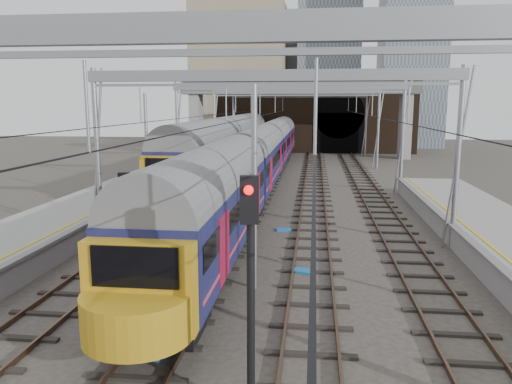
# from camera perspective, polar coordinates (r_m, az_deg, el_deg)

# --- Properties ---
(ground) EXTENTS (160.00, 160.00, 0.00)m
(ground) POSITION_cam_1_polar(r_m,az_deg,el_deg) (15.94, -1.08, -13.46)
(ground) COLOR #38332D
(ground) RESTS_ON ground
(tracks) EXTENTS (14.40, 80.00, 0.22)m
(tracks) POSITION_cam_1_polar(r_m,az_deg,el_deg) (30.22, 2.76, -2.08)
(tracks) COLOR #4C3828
(tracks) RESTS_ON ground
(overhead_line) EXTENTS (16.80, 80.00, 8.00)m
(overhead_line) POSITION_cam_1_polar(r_m,az_deg,el_deg) (36.02, 3.58, 10.36)
(overhead_line) COLOR gray
(overhead_line) RESTS_ON ground
(retaining_wall) EXTENTS (28.00, 2.75, 9.00)m
(retaining_wall) POSITION_cam_1_polar(r_m,az_deg,el_deg) (66.44, 6.24, 8.23)
(retaining_wall) COLOR #302015
(retaining_wall) RESTS_ON ground
(overbridge) EXTENTS (28.00, 3.00, 9.25)m
(overbridge) POSITION_cam_1_polar(r_m,az_deg,el_deg) (60.52, 4.89, 10.86)
(overbridge) COLOR gray
(overbridge) RESTS_ON ground
(city_skyline) EXTENTS (37.50, 27.50, 60.00)m
(city_skyline) POSITION_cam_1_polar(r_m,az_deg,el_deg) (85.64, 7.47, 17.16)
(city_skyline) COLOR tan
(city_skyline) RESTS_ON ground
(train_main) EXTENTS (2.77, 64.16, 4.78)m
(train_main) POSITION_cam_1_polar(r_m,az_deg,el_deg) (42.89, 1.33, 4.84)
(train_main) COLOR black
(train_main) RESTS_ON ground
(train_second) EXTENTS (3.11, 71.71, 5.24)m
(train_second) POSITION_cam_1_polar(r_m,az_deg,el_deg) (62.61, -0.66, 6.66)
(train_second) COLOR black
(train_second) RESTS_ON ground
(signal_near_left) EXTENTS (0.34, 0.45, 4.41)m
(signal_near_left) POSITION_cam_1_polar(r_m,az_deg,el_deg) (15.26, -14.48, -3.68)
(signal_near_left) COLOR black
(signal_near_left) RESTS_ON ground
(signal_near_centre) EXTENTS (0.37, 0.47, 5.05)m
(signal_near_centre) POSITION_cam_1_polar(r_m,az_deg,el_deg) (9.79, -0.65, -8.96)
(signal_near_centre) COLOR black
(signal_near_centre) RESTS_ON ground
(equip_cover_a) EXTENTS (0.80, 0.61, 0.09)m
(equip_cover_a) POSITION_cam_1_polar(r_m,az_deg,el_deg) (13.71, -12.10, -17.61)
(equip_cover_a) COLOR #1768AE
(equip_cover_a) RESTS_ON ground
(equip_cover_b) EXTENTS (0.79, 0.60, 0.09)m
(equip_cover_b) POSITION_cam_1_polar(r_m,az_deg,el_deg) (25.45, 3.21, -4.34)
(equip_cover_b) COLOR #1768AE
(equip_cover_b) RESTS_ON ground
(equip_cover_c) EXTENTS (0.89, 0.74, 0.09)m
(equip_cover_c) POSITION_cam_1_polar(r_m,az_deg,el_deg) (19.42, 5.45, -8.97)
(equip_cover_c) COLOR #1768AE
(equip_cover_c) RESTS_ON ground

